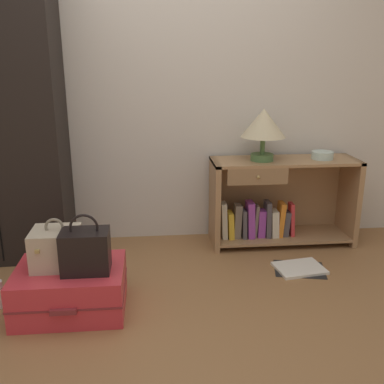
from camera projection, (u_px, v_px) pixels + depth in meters
name	position (u px, v px, depth m)	size (l,w,h in m)	color
ground_plane	(165.00, 344.00, 2.26)	(9.00, 9.00, 0.00)	olive
back_wall	(155.00, 73.00, 3.31)	(6.40, 0.10, 2.60)	beige
bookshelf	(275.00, 203.00, 3.44)	(1.11, 0.38, 0.67)	#A37A51
table_lamp	(263.00, 125.00, 3.22)	(0.33, 0.33, 0.39)	#4C7542
bowl	(322.00, 155.00, 3.34)	(0.16, 0.16, 0.06)	silver
suitcase_large	(71.00, 289.00, 2.53)	(0.62, 0.49, 0.26)	#D1333D
train_case	(56.00, 248.00, 2.49)	(0.26, 0.25, 0.29)	#B7A88E
handbag	(86.00, 251.00, 2.43)	(0.26, 0.18, 0.34)	black
open_book_on_floor	(299.00, 268.00, 3.05)	(0.39, 0.33, 0.02)	white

